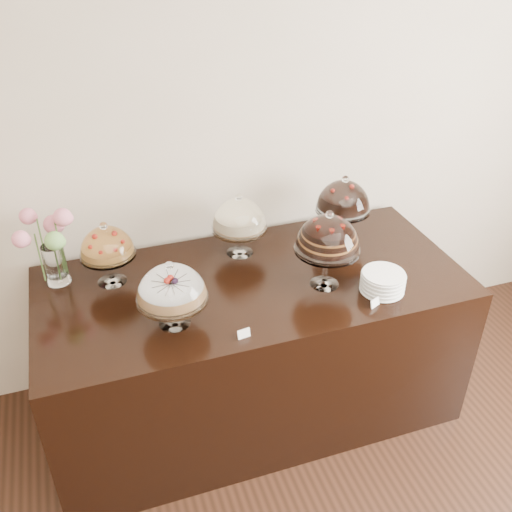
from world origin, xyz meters
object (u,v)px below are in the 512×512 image
object	(u,v)px
cake_stand_dark_choco	(344,199)
flower_vase	(50,243)
display_counter	(253,346)
plate_stack	(383,282)
cake_stand_choco_layer	(328,236)
cake_stand_fruit_tart	(107,245)
cake_stand_sugar_sponge	(171,287)
cake_stand_cheesecake	(239,217)

from	to	relation	value
cake_stand_dark_choco	flower_vase	bearing A→B (deg)	177.26
display_counter	plate_stack	xyz separation A→B (m)	(0.59, -0.29, 0.50)
cake_stand_choco_layer	flower_vase	size ratio (longest dim) A/B	1.05
cake_stand_fruit_tart	plate_stack	distance (m)	1.39
display_counter	cake_stand_sugar_sponge	size ratio (longest dim) A/B	6.48
cake_stand_choco_layer	cake_stand_dark_choco	bearing A→B (deg)	54.49
cake_stand_cheesecake	plate_stack	size ratio (longest dim) A/B	1.68
cake_stand_choco_layer	cake_stand_fruit_tart	xyz separation A→B (m)	(-1.03, 0.37, -0.06)
cake_stand_fruit_tart	flower_vase	size ratio (longest dim) A/B	0.86
cake_stand_sugar_sponge	cake_stand_choco_layer	bearing A→B (deg)	4.69
cake_stand_cheesecake	cake_stand_fruit_tart	bearing A→B (deg)	-175.52
display_counter	flower_vase	distance (m)	1.21
cake_stand_sugar_sponge	cake_stand_cheesecake	world-z (taller)	cake_stand_cheesecake
cake_stand_cheesecake	cake_stand_fruit_tart	size ratio (longest dim) A/B	1.04
cake_stand_choco_layer	cake_stand_fruit_tart	size ratio (longest dim) A/B	1.22
cake_stand_choco_layer	cake_stand_fruit_tart	bearing A→B (deg)	160.09
flower_vase	plate_stack	bearing A→B (deg)	-21.41
cake_stand_cheesecake	cake_stand_dark_choco	size ratio (longest dim) A/B	0.91
display_counter	plate_stack	size ratio (longest dim) A/B	10.19
cake_stand_fruit_tart	flower_vase	distance (m)	0.28
cake_stand_sugar_sponge	cake_stand_choco_layer	distance (m)	0.80
cake_stand_dark_choco	cake_stand_fruit_tart	size ratio (longest dim) A/B	1.15
cake_stand_dark_choco	cake_stand_fruit_tart	distance (m)	1.30
display_counter	plate_stack	bearing A→B (deg)	-26.46
cake_stand_dark_choco	display_counter	bearing A→B (deg)	-158.77
cake_stand_sugar_sponge	cake_stand_dark_choco	distance (m)	1.15
cake_stand_choco_layer	cake_stand_dark_choco	distance (m)	0.47
cake_stand_choco_layer	flower_vase	xyz separation A→B (m)	(-1.29, 0.46, -0.05)
flower_vase	cake_stand_sugar_sponge	bearing A→B (deg)	-46.27
cake_stand_dark_choco	flower_vase	xyz separation A→B (m)	(-1.56, 0.07, -0.03)
display_counter	cake_stand_sugar_sponge	xyz separation A→B (m)	(-0.45, -0.21, 0.66)
cake_stand_dark_choco	flower_vase	size ratio (longest dim) A/B	0.98
cake_stand_dark_choco	cake_stand_fruit_tart	bearing A→B (deg)	-179.55
display_counter	cake_stand_fruit_tart	distance (m)	0.99
cake_stand_sugar_sponge	cake_stand_cheesecake	xyz separation A→B (m)	(0.47, 0.49, 0.02)
cake_stand_sugar_sponge	cake_stand_dark_choco	size ratio (longest dim) A/B	0.85
plate_stack	display_counter	bearing A→B (deg)	153.54
cake_stand_choco_layer	plate_stack	size ratio (longest dim) A/B	1.96
cake_stand_cheesecake	cake_stand_dark_choco	xyz separation A→B (m)	(0.59, -0.04, 0.04)
flower_vase	plate_stack	xyz separation A→B (m)	(1.54, -0.60, -0.18)
display_counter	cake_stand_sugar_sponge	distance (m)	0.82
cake_stand_choco_layer	cake_stand_dark_choco	xyz separation A→B (m)	(0.27, 0.38, -0.02)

